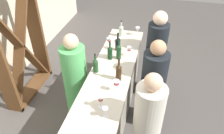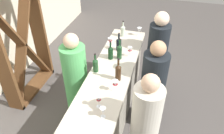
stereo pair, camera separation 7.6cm
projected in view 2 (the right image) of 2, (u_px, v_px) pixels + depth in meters
name	position (u px, v px, depth m)	size (l,w,h in m)	color
ground_plane	(112.00, 115.00, 3.72)	(12.00, 12.00, 0.00)	#4C4744
bar_counter	(112.00, 94.00, 3.43)	(2.51, 0.59, 0.97)	gray
wine_rack	(22.00, 44.00, 3.69)	(1.13, 0.28, 1.97)	brown
wine_bottle_leftmost_amber_brown	(118.00, 72.00, 2.90)	(0.08, 0.08, 0.34)	#331E0F
wine_bottle_second_left_olive_green	(96.00, 65.00, 3.06)	(0.08, 0.08, 0.29)	#193D1E
wine_bottle_center_dark_green	(111.00, 52.00, 3.31)	(0.07, 0.07, 0.30)	black
wine_bottle_second_right_olive_green	(119.00, 51.00, 3.31)	(0.08, 0.08, 0.34)	#193D1E
wine_bottle_rightmost_near_black	(119.00, 44.00, 3.51)	(0.08, 0.08, 0.30)	black
wine_bottle_far_right_clear_pale	(123.00, 31.00, 3.89)	(0.08, 0.08, 0.29)	#B7C6B2
wine_glass_near_left	(139.00, 30.00, 3.90)	(0.08, 0.08, 0.16)	white
wine_glass_near_center	(130.00, 50.00, 3.37)	(0.07, 0.07, 0.16)	white
wine_glass_near_right	(115.00, 84.00, 2.72)	(0.08, 0.08, 0.17)	white
wine_glass_far_left	(103.00, 111.00, 2.39)	(0.07, 0.07, 0.14)	white
wine_glass_far_center	(99.00, 99.00, 2.50)	(0.06, 0.06, 0.18)	white
wine_glass_far_right	(110.00, 40.00, 3.62)	(0.08, 0.08, 0.15)	white
person_left_guest	(152.00, 90.00, 3.22)	(0.36, 0.36, 1.50)	black
person_center_guest	(144.00, 132.00, 2.56)	(0.34, 0.34, 1.59)	beige
person_right_guest	(156.00, 60.00, 3.73)	(0.40, 0.40, 1.61)	black
person_server_behind	(76.00, 81.00, 3.38)	(0.40, 0.40, 1.50)	#4CA559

